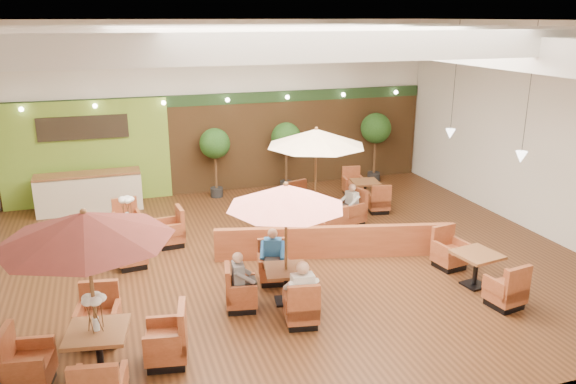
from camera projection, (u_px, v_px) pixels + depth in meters
name	position (u px, v px, depth m)	size (l,w,h in m)	color
room	(277.00, 100.00, 13.63)	(14.04, 14.00, 5.52)	#381E0F
service_counter	(89.00, 192.00, 16.66)	(3.00, 0.75, 1.18)	beige
booth_divider	(334.00, 242.00, 13.49)	(5.72, 0.18, 0.79)	brown
table_0	(90.00, 267.00, 8.55)	(2.90, 2.90, 2.87)	brown
table_1	(283.00, 217.00, 10.91)	(2.47, 2.58, 2.56)	brown
table_2	(316.00, 162.00, 14.78)	(2.94, 2.94, 2.85)	brown
table_3	(129.00, 234.00, 13.86)	(2.70, 2.70, 1.57)	brown
table_4	(476.00, 270.00, 12.05)	(0.98, 2.65, 0.97)	brown
table_5	(365.00, 193.00, 17.44)	(0.93, 2.48, 0.90)	brown
topiary_0	(215.00, 146.00, 17.68)	(0.97, 0.97, 2.24)	black
topiary_1	(286.00, 140.00, 18.38)	(0.98, 0.98, 2.29)	black
topiary_2	(376.00, 131.00, 19.32)	(1.05, 1.05, 2.43)	black
diner_0	(302.00, 287.00, 10.40)	(0.43, 0.35, 0.86)	silver
diner_1	(273.00, 251.00, 12.10)	(0.43, 0.40, 0.78)	#2867B0
diner_2	(241.00, 275.00, 10.97)	(0.32, 0.39, 0.76)	slate
diner_3	(330.00, 216.00, 14.19)	(0.43, 0.39, 0.80)	#2867B0
diner_4	(351.00, 200.00, 15.45)	(0.36, 0.40, 0.74)	silver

